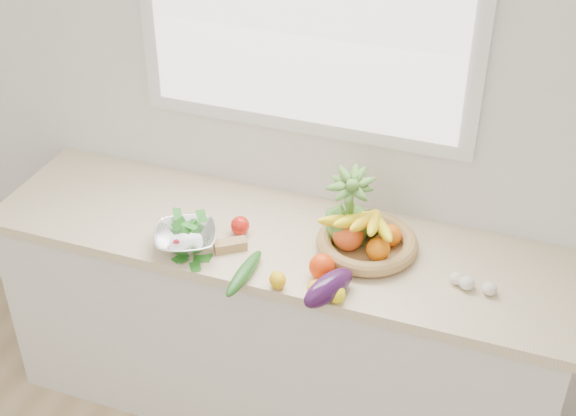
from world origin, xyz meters
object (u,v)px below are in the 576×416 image
(cucumber, at_px, (244,273))
(apple, at_px, (240,226))
(eggplant, at_px, (329,288))
(fruit_basket, at_px, (366,238))
(colander_with_spinach, at_px, (185,235))
(potted_herb, at_px, (348,210))

(cucumber, bearing_deg, apple, 115.94)
(eggplant, height_order, fruit_basket, fruit_basket)
(fruit_basket, bearing_deg, colander_with_spinach, -160.60)
(apple, height_order, eggplant, eggplant)
(cucumber, distance_m, potted_herb, 0.45)
(colander_with_spinach, bearing_deg, apple, 45.96)
(apple, xyz_separation_m, colander_with_spinach, (-0.15, -0.15, 0.03))
(colander_with_spinach, bearing_deg, eggplant, -8.89)
(apple, bearing_deg, eggplant, -29.81)
(eggplant, xyz_separation_m, colander_with_spinach, (-0.58, 0.09, 0.01))
(potted_herb, xyz_separation_m, colander_with_spinach, (-0.54, -0.24, -0.09))
(eggplant, relative_size, potted_herb, 0.73)
(cucumber, distance_m, fruit_basket, 0.47)
(apple, distance_m, potted_herb, 0.42)
(fruit_basket, bearing_deg, potted_herb, 165.51)
(colander_with_spinach, bearing_deg, fruit_basket, 19.40)
(eggplant, height_order, cucumber, eggplant)
(eggplant, distance_m, cucumber, 0.31)
(eggplant, distance_m, potted_herb, 0.35)
(fruit_basket, height_order, colander_with_spinach, fruit_basket)
(cucumber, xyz_separation_m, colander_with_spinach, (-0.27, 0.09, 0.04))
(eggplant, height_order, colander_with_spinach, colander_with_spinach)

